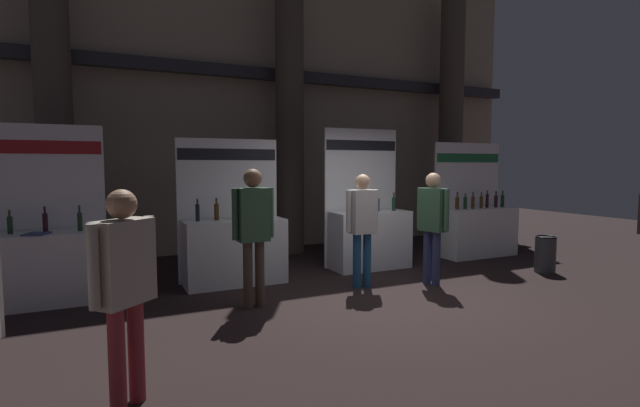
{
  "coord_description": "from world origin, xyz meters",
  "views": [
    {
      "loc": [
        -3.65,
        -5.41,
        1.86
      ],
      "look_at": [
        -0.61,
        1.0,
        1.27
      ],
      "focal_mm": 26.17,
      "sensor_mm": 36.0,
      "label": 1
    }
  ],
  "objects": [
    {
      "name": "ground_plane",
      "position": [
        0.0,
        0.0,
        0.0
      ],
      "size": [
        25.3,
        25.3,
        0.0
      ],
      "primitive_type": "plane",
      "color": "black"
    },
    {
      "name": "hall_colonnade",
      "position": [
        0.0,
        4.36,
        3.4
      ],
      "size": [
        12.65,
        1.22,
        6.89
      ],
      "color": "tan",
      "rests_on": "ground_plane"
    },
    {
      "name": "exhibitor_booth_0",
      "position": [
        -4.52,
        1.69,
        0.6
      ],
      "size": [
        1.88,
        0.72,
        2.41
      ],
      "color": "white",
      "rests_on": "ground_plane"
    },
    {
      "name": "exhibitor_booth_1",
      "position": [
        -1.78,
        1.66,
        0.6
      ],
      "size": [
        1.62,
        0.66,
        2.27
      ],
      "color": "white",
      "rests_on": "ground_plane"
    },
    {
      "name": "exhibitor_booth_2",
      "position": [
        0.71,
        1.72,
        0.63
      ],
      "size": [
        1.49,
        0.66,
        2.51
      ],
      "color": "white",
      "rests_on": "ground_plane"
    },
    {
      "name": "exhibitor_booth_3",
      "position": [
        3.29,
        1.75,
        0.59
      ],
      "size": [
        1.7,
        0.66,
        2.31
      ],
      "color": "white",
      "rests_on": "ground_plane"
    },
    {
      "name": "trash_bin",
      "position": [
        3.27,
        0.1,
        0.32
      ],
      "size": [
        0.34,
        0.34,
        0.63
      ],
      "color": "#38383D",
      "rests_on": "ground_plane"
    },
    {
      "name": "visitor_1",
      "position": [
        -0.09,
        0.61,
        1.03
      ],
      "size": [
        0.55,
        0.26,
        1.72
      ],
      "rotation": [
        0.0,
        0.0,
        6.28
      ],
      "color": "navy",
      "rests_on": "ground_plane"
    },
    {
      "name": "visitor_2",
      "position": [
        0.97,
        0.28,
        1.04
      ],
      "size": [
        0.3,
        0.57,
        1.73
      ],
      "rotation": [
        0.0,
        0.0,
        1.81
      ],
      "color": "navy",
      "rests_on": "ground_plane"
    },
    {
      "name": "visitor_3",
      "position": [
        -3.5,
        -1.66,
        1.0
      ],
      "size": [
        0.49,
        0.46,
        1.67
      ],
      "rotation": [
        0.0,
        0.0,
        3.86
      ],
      "color": "maroon",
      "rests_on": "ground_plane"
    },
    {
      "name": "visitor_4",
      "position": [
        -1.87,
        0.34,
        1.08
      ],
      "size": [
        0.56,
        0.24,
        1.8
      ],
      "rotation": [
        0.0,
        0.0,
        3.2
      ],
      "color": "#47382D",
      "rests_on": "ground_plane"
    }
  ]
}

